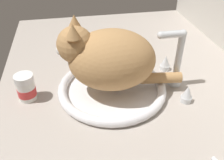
# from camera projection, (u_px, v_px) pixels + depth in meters

# --- Properties ---
(countertop) EXTENTS (1.23, 0.81, 0.03)m
(countertop) POSITION_uv_depth(u_px,v_px,m) (131.00, 89.00, 0.77)
(countertop) COLOR #ADA399
(countertop) RESTS_ON ground
(sink_basin) EXTENTS (0.32, 0.32, 0.03)m
(sink_basin) POSITION_uv_depth(u_px,v_px,m) (112.00, 88.00, 0.73)
(sink_basin) COLOR white
(sink_basin) RESTS_ON countertop
(faucet) EXTENTS (0.20, 0.09, 0.18)m
(faucet) POSITION_uv_depth(u_px,v_px,m) (175.00, 65.00, 0.72)
(faucet) COLOR silver
(faucet) RESTS_ON countertop
(cat) EXTENTS (0.22, 0.35, 0.20)m
(cat) POSITION_uv_depth(u_px,v_px,m) (106.00, 58.00, 0.67)
(cat) COLOR tan
(cat) RESTS_ON sink_basin
(pill_bottle) EXTENTS (0.05, 0.05, 0.08)m
(pill_bottle) POSITION_uv_depth(u_px,v_px,m) (26.00, 88.00, 0.68)
(pill_bottle) COLOR white
(pill_bottle) RESTS_ON countertop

